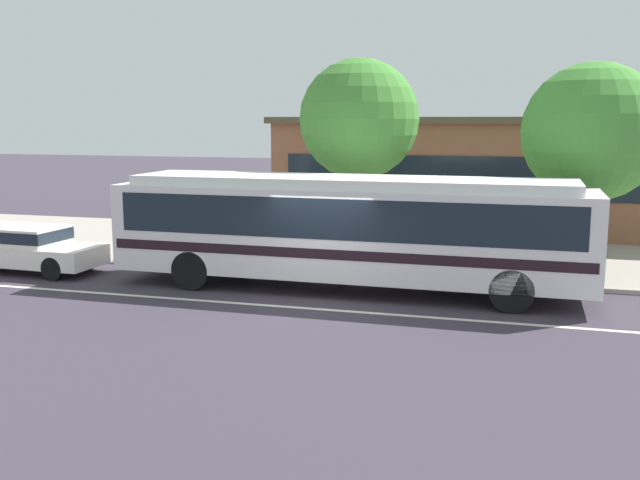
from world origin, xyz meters
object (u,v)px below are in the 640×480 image
pedestrian_waiting_near_sign (581,244)px  bus_stop_sign (533,218)px  transit_bus (349,225)px  sedan_behind_bus (24,246)px  pedestrian_walking_along_curb (281,232)px  street_tree_near_stop (359,119)px  pedestrian_standing_by_tree (525,237)px  street_tree_mid_block (592,133)px

pedestrian_waiting_near_sign → bus_stop_sign: bearing=175.7°
transit_bus → bus_stop_sign: transit_bus is taller
pedestrian_waiting_near_sign → sedan_behind_bus: bearing=-171.2°
pedestrian_waiting_near_sign → transit_bus: bearing=-160.2°
pedestrian_walking_along_curb → street_tree_near_stop: 4.04m
pedestrian_standing_by_tree → street_tree_near_stop: street_tree_near_stop is taller
sedan_behind_bus → street_tree_mid_block: bearing=14.1°
pedestrian_waiting_near_sign → street_tree_mid_block: 3.22m
sedan_behind_bus → bus_stop_sign: bus_stop_sign is taller
transit_bus → bus_stop_sign: (4.46, 2.14, 0.05)m
pedestrian_waiting_near_sign → bus_stop_sign: 1.37m
pedestrian_waiting_near_sign → bus_stop_sign: (-1.21, 0.09, 0.62)m
pedestrian_standing_by_tree → transit_bus: bearing=-148.5°
sedan_behind_bus → pedestrian_walking_along_curb: (6.98, 2.25, 0.37)m
street_tree_near_stop → street_tree_mid_block: street_tree_near_stop is taller
transit_bus → street_tree_mid_block: size_ratio=2.10×
street_tree_near_stop → pedestrian_walking_along_curb: bearing=-141.1°
bus_stop_sign → street_tree_mid_block: bearing=44.4°
pedestrian_waiting_near_sign → street_tree_mid_block: size_ratio=0.29×
pedestrian_waiting_near_sign → pedestrian_standing_by_tree: bearing=156.9°
bus_stop_sign → sedan_behind_bus: bearing=-170.1°
transit_bus → street_tree_near_stop: 4.41m
transit_bus → street_tree_near_stop: size_ratio=2.02×
pedestrian_waiting_near_sign → pedestrian_standing_by_tree: size_ratio=0.96×
street_tree_near_stop → street_tree_mid_block: (6.45, 0.04, -0.35)m
transit_bus → pedestrian_waiting_near_sign: (5.67, 2.05, -0.57)m
sedan_behind_bus → pedestrian_waiting_near_sign: (15.12, 2.33, 0.38)m
sedan_behind_bus → pedestrian_standing_by_tree: bearing=12.0°
pedestrian_standing_by_tree → street_tree_near_stop: (-4.84, 0.89, 3.15)m
bus_stop_sign → street_tree_near_stop: size_ratio=0.42×
bus_stop_sign → pedestrian_walking_along_curb: bearing=-178.6°
sedan_behind_bus → pedestrian_waiting_near_sign: 15.30m
transit_bus → pedestrian_standing_by_tree: transit_bus is taller
pedestrian_standing_by_tree → bus_stop_sign: (0.16, -0.49, 0.59)m
sedan_behind_bus → street_tree_mid_block: (15.36, 3.85, 3.21)m
sedan_behind_bus → pedestrian_walking_along_curb: size_ratio=2.72×
pedestrian_standing_by_tree → bus_stop_sign: size_ratio=0.70×
pedestrian_walking_along_curb → street_tree_mid_block: bearing=10.8°
pedestrian_waiting_near_sign → pedestrian_walking_along_curb: bearing=-179.4°
transit_bus → sedan_behind_bus: size_ratio=2.64×
transit_bus → pedestrian_waiting_near_sign: bearing=19.8°
street_tree_mid_block → pedestrian_walking_along_curb: bearing=-169.2°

